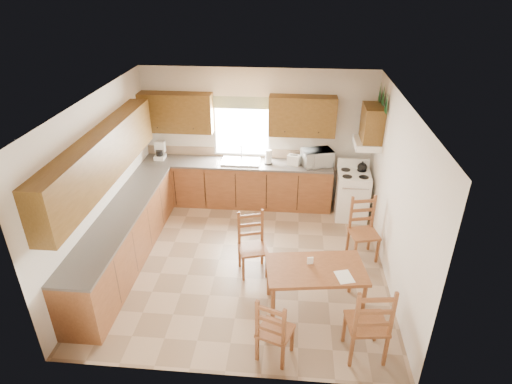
# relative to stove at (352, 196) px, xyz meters

# --- Properties ---
(floor) EXTENTS (4.50, 4.50, 0.00)m
(floor) POSITION_rel_stove_xyz_m (-1.88, -1.64, -0.45)
(floor) COLOR #9D8164
(floor) RESTS_ON ground
(ceiling) EXTENTS (4.50, 4.50, 0.00)m
(ceiling) POSITION_rel_stove_xyz_m (-1.88, -1.64, 2.25)
(ceiling) COLOR brown
(ceiling) RESTS_ON floor
(wall_left) EXTENTS (4.50, 4.50, 0.00)m
(wall_left) POSITION_rel_stove_xyz_m (-4.13, -1.64, 0.90)
(wall_left) COLOR silver
(wall_left) RESTS_ON floor
(wall_right) EXTENTS (4.50, 4.50, 0.00)m
(wall_right) POSITION_rel_stove_xyz_m (0.37, -1.64, 0.90)
(wall_right) COLOR silver
(wall_right) RESTS_ON floor
(wall_back) EXTENTS (4.50, 4.50, 0.00)m
(wall_back) POSITION_rel_stove_xyz_m (-1.88, 0.61, 0.90)
(wall_back) COLOR silver
(wall_back) RESTS_ON floor
(wall_front) EXTENTS (4.50, 4.50, 0.00)m
(wall_front) POSITION_rel_stove_xyz_m (-1.88, -3.89, 0.90)
(wall_front) COLOR silver
(wall_front) RESTS_ON floor
(lower_cab_back) EXTENTS (3.75, 0.60, 0.88)m
(lower_cab_back) POSITION_rel_stove_xyz_m (-2.25, 0.31, -0.01)
(lower_cab_back) COLOR brown
(lower_cab_back) RESTS_ON floor
(lower_cab_left) EXTENTS (0.60, 3.60, 0.88)m
(lower_cab_left) POSITION_rel_stove_xyz_m (-3.83, -1.79, -0.01)
(lower_cab_left) COLOR brown
(lower_cab_left) RESTS_ON floor
(counter_back) EXTENTS (3.75, 0.63, 0.04)m
(counter_back) POSITION_rel_stove_xyz_m (-2.25, 0.31, 0.45)
(counter_back) COLOR #554F4B
(counter_back) RESTS_ON lower_cab_back
(counter_left) EXTENTS (0.63, 3.60, 0.04)m
(counter_left) POSITION_rel_stove_xyz_m (-3.83, -1.79, 0.45)
(counter_left) COLOR #554F4B
(counter_left) RESTS_ON lower_cab_left
(backsplash) EXTENTS (3.75, 0.01, 0.18)m
(backsplash) POSITION_rel_stove_xyz_m (-2.25, 0.60, 0.56)
(backsplash) COLOR #9D8266
(backsplash) RESTS_ON counter_back
(upper_cab_back_left) EXTENTS (1.41, 0.33, 0.75)m
(upper_cab_back_left) POSITION_rel_stove_xyz_m (-3.43, 0.45, 1.41)
(upper_cab_back_left) COLOR brown
(upper_cab_back_left) RESTS_ON wall_back
(upper_cab_back_right) EXTENTS (1.25, 0.33, 0.75)m
(upper_cab_back_right) POSITION_rel_stove_xyz_m (-1.02, 0.45, 1.41)
(upper_cab_back_right) COLOR brown
(upper_cab_back_right) RESTS_ON wall_back
(upper_cab_left) EXTENTS (0.33, 3.60, 0.75)m
(upper_cab_left) POSITION_rel_stove_xyz_m (-3.96, -1.79, 1.41)
(upper_cab_left) COLOR brown
(upper_cab_left) RESTS_ON wall_left
(upper_cab_stove) EXTENTS (0.33, 0.62, 0.62)m
(upper_cab_stove) POSITION_rel_stove_xyz_m (0.20, 0.01, 1.45)
(upper_cab_stove) COLOR brown
(upper_cab_stove) RESTS_ON wall_right
(range_hood) EXTENTS (0.44, 0.62, 0.12)m
(range_hood) POSITION_rel_stove_xyz_m (0.15, 0.01, 1.07)
(range_hood) COLOR white
(range_hood) RESTS_ON wall_right
(window_frame) EXTENTS (1.13, 0.02, 1.18)m
(window_frame) POSITION_rel_stove_xyz_m (-2.18, 0.58, 1.10)
(window_frame) COLOR white
(window_frame) RESTS_ON wall_back
(window_pane) EXTENTS (1.05, 0.01, 1.10)m
(window_pane) POSITION_rel_stove_xyz_m (-2.18, 0.58, 1.10)
(window_pane) COLOR white
(window_pane) RESTS_ON wall_back
(window_valance) EXTENTS (1.19, 0.01, 0.24)m
(window_valance) POSITION_rel_stove_xyz_m (-2.18, 0.55, 1.60)
(window_valance) COLOR #4A693E
(window_valance) RESTS_ON wall_back
(sink_basin) EXTENTS (0.75, 0.45, 0.04)m
(sink_basin) POSITION_rel_stove_xyz_m (-2.18, 0.31, 0.49)
(sink_basin) COLOR silver
(sink_basin) RESTS_ON counter_back
(pine_decal_a) EXTENTS (0.22, 0.22, 0.36)m
(pine_decal_a) POSITION_rel_stove_xyz_m (0.33, -0.31, 1.93)
(pine_decal_a) COLOR #16431F
(pine_decal_a) RESTS_ON wall_right
(pine_decal_b) EXTENTS (0.22, 0.22, 0.36)m
(pine_decal_b) POSITION_rel_stove_xyz_m (0.33, 0.01, 1.97)
(pine_decal_b) COLOR #16431F
(pine_decal_b) RESTS_ON wall_right
(pine_decal_c) EXTENTS (0.22, 0.22, 0.36)m
(pine_decal_c) POSITION_rel_stove_xyz_m (0.33, 0.33, 1.93)
(pine_decal_c) COLOR #16431F
(pine_decal_c) RESTS_ON wall_right
(stove) EXTENTS (0.62, 0.64, 0.90)m
(stove) POSITION_rel_stove_xyz_m (0.00, 0.00, 0.00)
(stove) COLOR white
(stove) RESTS_ON floor
(coffeemaker) EXTENTS (0.28, 0.31, 0.38)m
(coffeemaker) POSITION_rel_stove_xyz_m (-3.81, 0.35, 0.66)
(coffeemaker) COLOR white
(coffeemaker) RESTS_ON counter_back
(paper_towel) EXTENTS (0.16, 0.16, 0.29)m
(paper_towel) POSITION_rel_stove_xyz_m (-1.63, 0.30, 0.62)
(paper_towel) COLOR white
(paper_towel) RESTS_ON counter_back
(toaster) EXTENTS (0.27, 0.22, 0.19)m
(toaster) POSITION_rel_stove_xyz_m (-1.14, 0.31, 0.57)
(toaster) COLOR white
(toaster) RESTS_ON counter_back
(microwave) EXTENTS (0.62, 0.53, 0.32)m
(microwave) POSITION_rel_stove_xyz_m (-0.69, 0.31, 0.63)
(microwave) COLOR white
(microwave) RESTS_ON counter_back
(dining_table) EXTENTS (1.43, 0.94, 0.72)m
(dining_table) POSITION_rel_stove_xyz_m (-0.80, -2.64, -0.09)
(dining_table) COLOR brown
(dining_table) RESTS_ON floor
(chair_near_left) EXTENTS (0.50, 0.49, 0.95)m
(chair_near_left) POSITION_rel_stove_xyz_m (-1.30, -3.53, 0.02)
(chair_near_left) COLOR brown
(chair_near_left) RESTS_ON floor
(chair_near_right) EXTENTS (0.53, 0.51, 1.14)m
(chair_near_right) POSITION_rel_stove_xyz_m (-0.19, -3.39, 0.12)
(chair_near_right) COLOR brown
(chair_near_right) RESTS_ON floor
(chair_far_left) EXTENTS (0.53, 0.51, 1.02)m
(chair_far_left) POSITION_rel_stove_xyz_m (-1.73, -1.90, 0.06)
(chair_far_left) COLOR brown
(chair_far_left) RESTS_ON floor
(chair_far_right) EXTENTS (0.52, 0.51, 1.05)m
(chair_far_right) POSITION_rel_stove_xyz_m (0.05, -1.33, 0.08)
(chair_far_right) COLOR brown
(chair_far_right) RESTS_ON floor
(table_paper) EXTENTS (0.27, 0.32, 0.00)m
(table_paper) POSITION_rel_stove_xyz_m (-0.43, -2.80, 0.27)
(table_paper) COLOR white
(table_paper) RESTS_ON dining_table
(table_card) EXTENTS (0.08, 0.03, 0.11)m
(table_card) POSITION_rel_stove_xyz_m (-0.87, -2.56, 0.32)
(table_card) COLOR white
(table_card) RESTS_ON dining_table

